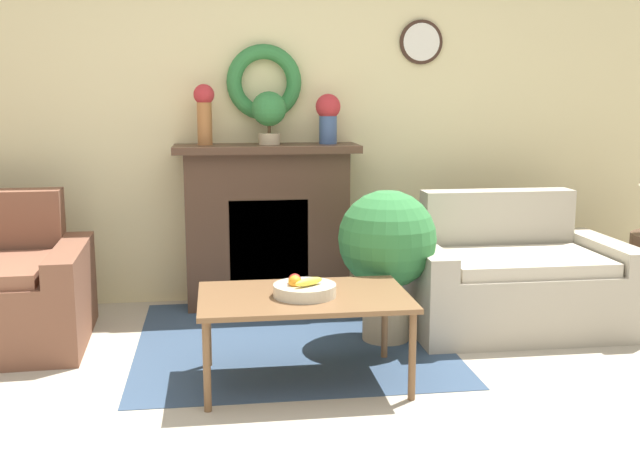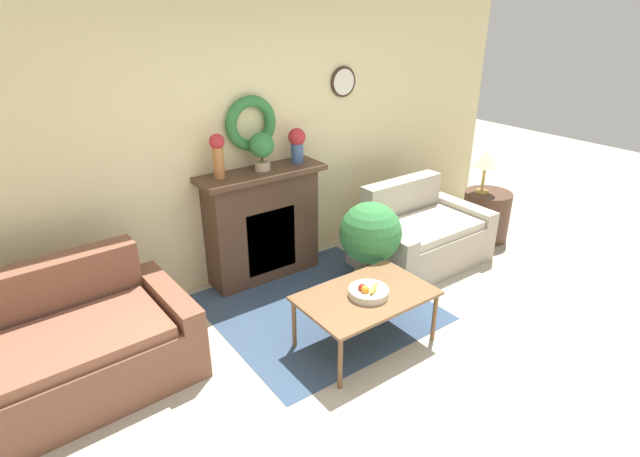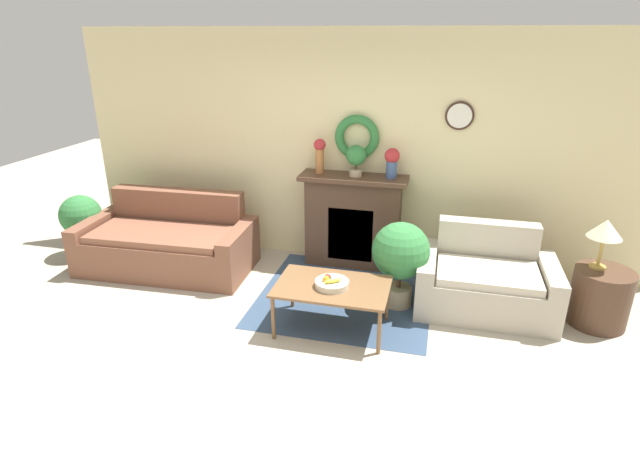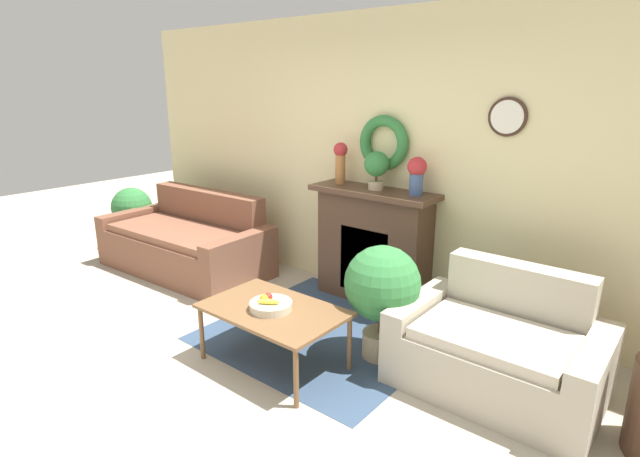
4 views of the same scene
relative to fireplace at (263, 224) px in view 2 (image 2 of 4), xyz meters
The scene contains 14 objects.
ground_plane 2.20m from the fireplace, 90.78° to the right, with size 16.00×16.00×0.00m, color #ADA38E.
floor_rug 0.99m from the fireplace, 84.26° to the right, with size 1.80×1.77×0.01m.
wall_back 0.82m from the fireplace, 97.22° to the left, with size 6.80×0.17×2.70m.
fireplace is the anchor object (origin of this frame).
couch_left 2.20m from the fireplace, 163.75° to the right, with size 2.01×1.05×0.86m.
loveseat_right 1.67m from the fireplace, 24.70° to the right, with size 1.34×0.88×0.83m.
coffee_table 1.46m from the fireplace, 86.80° to the right, with size 1.05×0.67×0.46m.
fruit_bowl 1.48m from the fireplace, 86.93° to the right, with size 0.31×0.31×0.11m.
side_table_by_loveseat 2.66m from the fireplace, 16.25° to the right, with size 0.53×0.53×0.56m.
table_lamp 2.60m from the fireplace, 15.53° to the right, with size 0.31×0.31×0.49m.
vase_on_mantel_left 0.88m from the fireplace, behind, with size 0.14×0.14×0.40m.
vase_on_mantel_right 0.86m from the fireplace, ahead, with size 0.17×0.17×0.34m.
potted_plant_on_mantel 0.77m from the fireplace, 35.16° to the right, with size 0.23×0.23×0.35m.
potted_plant_floor_by_loveseat 1.07m from the fireplace, 53.07° to the right, with size 0.58×0.58×0.90m.
Camera 2 is at (-2.14, -1.81, 2.52)m, focal length 28.00 mm.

